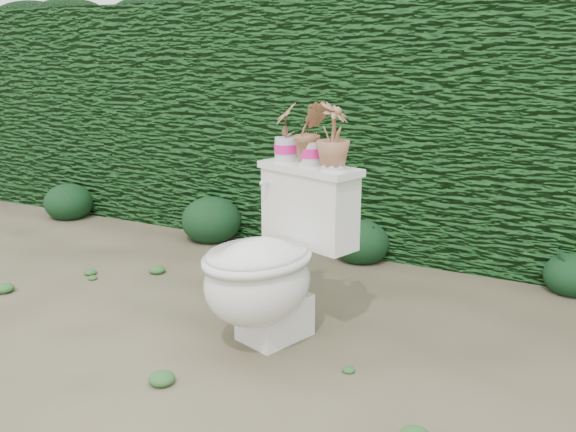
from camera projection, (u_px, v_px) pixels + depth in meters
The scene contains 10 objects.
ground at pixel (292, 325), 2.93m from camera, with size 60.00×60.00×0.00m, color #726B4E.
hedge at pixel (399, 124), 4.09m from camera, with size 8.00×1.00×1.60m, color #1E591D.
toilet at pixel (271, 265), 2.70m from camera, with size 0.65×0.79×0.78m.
potted_plant_left at pixel (286, 134), 2.83m from camera, with size 0.13×0.09×0.26m, color #3F7A26.
potted_plant_center at pixel (311, 135), 2.72m from camera, with size 0.15×0.12×0.27m, color #3F7A26.
potted_plant_right at pixel (333, 138), 2.62m from camera, with size 0.15×0.15×0.27m, color #3F7A26.
liriope_clump_0 at pixel (68, 199), 4.82m from camera, with size 0.37×0.37×0.30m, color #143B19.
liriope_clump_1 at pixel (211, 216), 4.24m from camera, with size 0.42×0.42×0.33m, color #143B19.
liriope_clump_2 at pixel (361, 238), 3.82m from camera, with size 0.36×0.36×0.29m, color #143B19.
liriope_clump_3 at pixel (573, 270), 3.31m from camera, with size 0.30×0.30×0.24m, color #143B19.
Camera 1 is at (1.21, -2.40, 1.27)m, focal length 38.00 mm.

